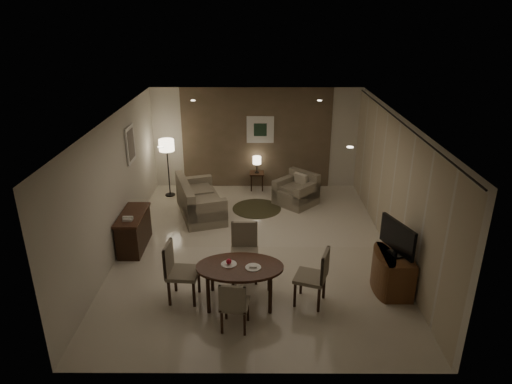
{
  "coord_description": "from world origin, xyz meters",
  "views": [
    {
      "loc": [
        0.03,
        -8.29,
        4.61
      ],
      "look_at": [
        0.0,
        0.2,
        1.15
      ],
      "focal_mm": 32.0,
      "sensor_mm": 36.0,
      "label": 1
    }
  ],
  "objects_px": {
    "dining_table": "(240,284)",
    "chair_left": "(183,272)",
    "chair_right": "(310,277)",
    "chair_far": "(244,253)",
    "armchair": "(296,189)",
    "console_desk": "(134,231)",
    "floor_lamp": "(168,168)",
    "sofa": "(200,198)",
    "chair_near": "(235,303)",
    "side_table": "(257,181)",
    "tv_cabinet": "(394,272)"
  },
  "relations": [
    {
      "from": "chair_right",
      "to": "armchair",
      "type": "height_order",
      "value": "chair_right"
    },
    {
      "from": "side_table",
      "to": "sofa",
      "type": "bearing_deg",
      "value": -129.8
    },
    {
      "from": "dining_table",
      "to": "floor_lamp",
      "type": "height_order",
      "value": "floor_lamp"
    },
    {
      "from": "chair_near",
      "to": "chair_left",
      "type": "bearing_deg",
      "value": -32.61
    },
    {
      "from": "chair_near",
      "to": "floor_lamp",
      "type": "height_order",
      "value": "floor_lamp"
    },
    {
      "from": "tv_cabinet",
      "to": "armchair",
      "type": "distance_m",
      "value": 4.0
    },
    {
      "from": "side_table",
      "to": "floor_lamp",
      "type": "distance_m",
      "value": 2.38
    },
    {
      "from": "chair_far",
      "to": "chair_near",
      "type": "bearing_deg",
      "value": -95.67
    },
    {
      "from": "chair_far",
      "to": "armchair",
      "type": "relative_size",
      "value": 1.16
    },
    {
      "from": "chair_left",
      "to": "armchair",
      "type": "distance_m",
      "value": 4.58
    },
    {
      "from": "tv_cabinet",
      "to": "dining_table",
      "type": "bearing_deg",
      "value": -172.39
    },
    {
      "from": "floor_lamp",
      "to": "armchair",
      "type": "bearing_deg",
      "value": -9.63
    },
    {
      "from": "tv_cabinet",
      "to": "armchair",
      "type": "bearing_deg",
      "value": 110.73
    },
    {
      "from": "chair_left",
      "to": "chair_right",
      "type": "height_order",
      "value": "chair_left"
    },
    {
      "from": "tv_cabinet",
      "to": "chair_far",
      "type": "height_order",
      "value": "chair_far"
    },
    {
      "from": "console_desk",
      "to": "sofa",
      "type": "height_order",
      "value": "sofa"
    },
    {
      "from": "chair_near",
      "to": "chair_far",
      "type": "bearing_deg",
      "value": -87.44
    },
    {
      "from": "armchair",
      "to": "side_table",
      "type": "bearing_deg",
      "value": 178.07
    },
    {
      "from": "chair_near",
      "to": "side_table",
      "type": "xyz_separation_m",
      "value": [
        0.32,
        5.76,
        -0.2
      ]
    },
    {
      "from": "chair_near",
      "to": "sofa",
      "type": "xyz_separation_m",
      "value": [
        -1.01,
        4.16,
        -0.01
      ]
    },
    {
      "from": "chair_near",
      "to": "dining_table",
      "type": "bearing_deg",
      "value": -87.35
    },
    {
      "from": "console_desk",
      "to": "floor_lamp",
      "type": "relative_size",
      "value": 0.79
    },
    {
      "from": "tv_cabinet",
      "to": "chair_near",
      "type": "xyz_separation_m",
      "value": [
        -2.71,
        -1.03,
        0.08
      ]
    },
    {
      "from": "dining_table",
      "to": "armchair",
      "type": "relative_size",
      "value": 1.63
    },
    {
      "from": "chair_near",
      "to": "floor_lamp",
      "type": "xyz_separation_m",
      "value": [
        -1.96,
        5.32,
        0.32
      ]
    },
    {
      "from": "armchair",
      "to": "floor_lamp",
      "type": "bearing_deg",
      "value": -145.94
    },
    {
      "from": "chair_left",
      "to": "sofa",
      "type": "xyz_separation_m",
      "value": [
        -0.12,
        3.42,
        -0.1
      ]
    },
    {
      "from": "chair_far",
      "to": "sofa",
      "type": "bearing_deg",
      "value": 110.8
    },
    {
      "from": "tv_cabinet",
      "to": "console_desk",
      "type": "bearing_deg",
      "value": 162.95
    },
    {
      "from": "sofa",
      "to": "side_table",
      "type": "distance_m",
      "value": 2.09
    },
    {
      "from": "dining_table",
      "to": "chair_right",
      "type": "xyz_separation_m",
      "value": [
        1.16,
        -0.03,
        0.16
      ]
    },
    {
      "from": "chair_far",
      "to": "armchair",
      "type": "xyz_separation_m",
      "value": [
        1.19,
        3.39,
        -0.12
      ]
    },
    {
      "from": "dining_table",
      "to": "armchair",
      "type": "bearing_deg",
      "value": 73.1
    },
    {
      "from": "console_desk",
      "to": "side_table",
      "type": "xyz_separation_m",
      "value": [
        2.5,
        3.23,
        -0.14
      ]
    },
    {
      "from": "console_desk",
      "to": "chair_near",
      "type": "xyz_separation_m",
      "value": [
        2.18,
        -2.53,
        0.06
      ]
    },
    {
      "from": "chair_left",
      "to": "side_table",
      "type": "distance_m",
      "value": 5.17
    },
    {
      "from": "tv_cabinet",
      "to": "floor_lamp",
      "type": "distance_m",
      "value": 6.36
    },
    {
      "from": "console_desk",
      "to": "chair_right",
      "type": "relative_size",
      "value": 1.2
    },
    {
      "from": "console_desk",
      "to": "floor_lamp",
      "type": "xyz_separation_m",
      "value": [
        0.22,
        2.79,
        0.38
      ]
    },
    {
      "from": "dining_table",
      "to": "chair_left",
      "type": "relative_size",
      "value": 1.4
    },
    {
      "from": "chair_far",
      "to": "sofa",
      "type": "xyz_separation_m",
      "value": [
        -1.12,
        2.78,
        -0.09
      ]
    },
    {
      "from": "console_desk",
      "to": "chair_right",
      "type": "distance_m",
      "value": 3.88
    },
    {
      "from": "side_table",
      "to": "armchair",
      "type": "bearing_deg",
      "value": -45.62
    },
    {
      "from": "chair_far",
      "to": "chair_left",
      "type": "bearing_deg",
      "value": -148.69
    },
    {
      "from": "chair_near",
      "to": "chair_far",
      "type": "height_order",
      "value": "chair_far"
    },
    {
      "from": "armchair",
      "to": "sofa",
      "type": "bearing_deg",
      "value": -121.54
    },
    {
      "from": "console_desk",
      "to": "dining_table",
      "type": "bearing_deg",
      "value": -39.74
    },
    {
      "from": "chair_left",
      "to": "floor_lamp",
      "type": "height_order",
      "value": "floor_lamp"
    },
    {
      "from": "dining_table",
      "to": "chair_far",
      "type": "relative_size",
      "value": 1.41
    },
    {
      "from": "sofa",
      "to": "side_table",
      "type": "xyz_separation_m",
      "value": [
        1.34,
        1.6,
        -0.18
      ]
    }
  ]
}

